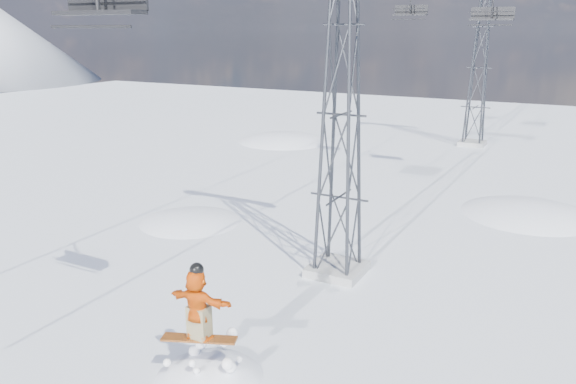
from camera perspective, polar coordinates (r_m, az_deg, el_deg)
snow_terrain at (r=36.82m, az=4.69°, el=-12.54°), size 39.00×37.00×22.00m
lift_tower_near at (r=18.11m, az=5.42°, el=7.74°), size 5.20×1.80×11.43m
lift_tower_far at (r=42.20m, az=18.84°, el=11.82°), size 5.20×1.80×11.43m
lift_chair_near at (r=12.66m, az=-18.54°, el=17.95°), size 2.19×0.63×2.71m
lift_chair_mid at (r=30.79m, az=20.02°, el=16.56°), size 2.08×0.60×2.58m
lift_chair_far at (r=32.66m, az=12.33°, el=17.51°), size 1.83×0.53×2.27m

